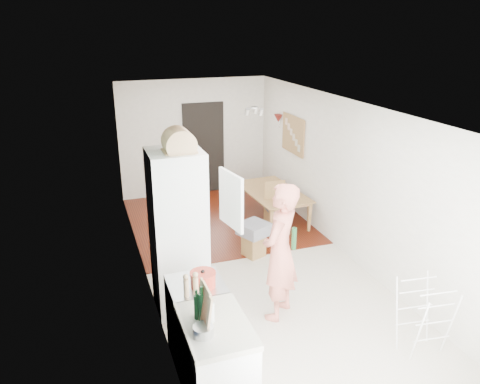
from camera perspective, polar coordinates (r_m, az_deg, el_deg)
room_shell at (r=6.96m, az=1.32°, el=0.35°), size 3.20×7.00×2.50m
floor at (r=7.47m, az=1.25°, el=-8.72°), size 3.20×7.00×0.01m
wood_floor_overlay at (r=9.05m, az=-2.82°, el=-3.37°), size 3.20×3.30×0.01m
sage_wall_panel at (r=4.54m, az=-8.71°, el=-2.71°), size 0.02×3.00×1.30m
tile_splashback at (r=4.39m, az=-6.76°, el=-13.83°), size 0.02×1.90×0.50m
doorway_recess at (r=10.27m, az=-4.43°, el=5.31°), size 0.90×0.04×2.00m
base_cabinet at (r=4.88m, az=-2.92°, el=-20.33°), size 0.60×0.90×0.86m
worktop at (r=4.60m, az=-3.02°, el=-15.95°), size 0.62×0.92×0.06m
range_cooker at (r=5.45m, az=-5.23°, el=-15.37°), size 0.60×0.60×0.88m
cooker_top at (r=5.20m, az=-5.39°, el=-11.22°), size 0.60×0.60×0.04m
fridge_housing at (r=6.00m, az=-7.53°, el=-4.92°), size 0.66×0.66×2.15m
fridge_door at (r=5.69m, az=-1.10°, el=-0.98°), size 0.14×0.56×0.70m
fridge_interior at (r=5.89m, az=-4.79°, el=-0.33°), size 0.02×0.52×0.66m
pinboard at (r=9.15m, az=6.52°, el=6.98°), size 0.03×0.90×0.70m
pinboard_frame at (r=9.15m, az=6.44°, el=6.97°), size 0.00×0.94×0.74m
wall_sconce at (r=9.67m, az=4.69°, el=8.95°), size 0.18×0.18×0.16m
person at (r=5.80m, az=4.95°, el=-5.89°), size 0.91×0.91×2.12m
dining_table at (r=8.99m, az=4.09°, el=-1.87°), size 0.87×1.46×0.50m
dining_chair at (r=8.38m, az=4.57°, el=-2.00°), size 0.42×0.42×0.92m
stool at (r=7.63m, az=1.67°, el=-6.46°), size 0.37×0.37×0.38m
grey_drape at (r=7.50m, az=1.72°, el=-4.52°), size 0.57×0.57×0.19m
drying_rack at (r=5.86m, az=21.46°, el=-14.09°), size 0.49×0.45×0.87m
bread_bin at (r=5.55m, az=-7.46°, el=5.91°), size 0.47×0.45×0.20m
red_casserole at (r=5.09m, az=-4.54°, el=-10.55°), size 0.33×0.33×0.16m
steel_pan at (r=4.41m, az=-4.50°, el=-16.53°), size 0.22×0.22×0.10m
held_bottle at (r=5.71m, az=6.59°, el=-5.66°), size 0.06×0.06×0.28m
bottle_a at (r=4.52m, az=-4.64°, el=-13.85°), size 0.08×0.08×0.30m
bottle_b at (r=4.58m, az=-5.28°, el=-13.80°), size 0.07×0.07×0.25m
bottle_c at (r=4.55m, az=-3.65°, el=-14.42°), size 0.09×0.09×0.20m
pepper_mill_front at (r=4.94m, az=-5.43°, el=-11.35°), size 0.07×0.07×0.21m
pepper_mill_back at (r=4.92m, az=-6.58°, el=-11.55°), size 0.07×0.07×0.20m
chopping_boards at (r=4.44m, az=-4.36°, el=-13.76°), size 0.10×0.30×0.41m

